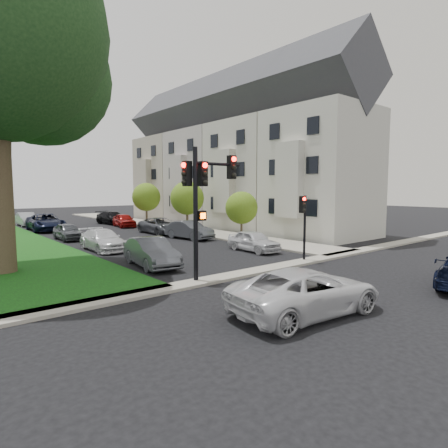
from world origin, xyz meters
TOP-DOWN VIEW (x-y plane):
  - ground at (0.00, 0.00)m, footprint 140.00×140.00m
  - sidewalk_right at (6.75, 24.00)m, footprint 3.50×44.00m
  - sidewalk_cross at (0.00, 2.00)m, footprint 60.00×1.00m
  - house_a at (12.45, 8.00)m, footprint 7.70×7.55m
  - house_b at (12.45, 15.50)m, footprint 7.70×7.55m
  - house_c at (12.45, 23.00)m, footprint 7.70×7.55m
  - house_d at (12.45, 30.50)m, footprint 7.70×7.55m
  - small_tree_a at (6.20, 10.47)m, footprint 2.44×2.44m
  - small_tree_b at (6.20, 17.72)m, footprint 3.01×3.01m
  - small_tree_c at (6.20, 25.39)m, footprint 2.97×2.97m
  - traffic_signal_main at (-3.36, 2.24)m, footprint 2.70×0.69m
  - traffic_signal_secondary at (3.08, 2.19)m, footprint 0.47×0.38m
  - car_cross_near at (-3.37, -3.09)m, footprint 5.35×2.90m
  - car_parked_0 at (3.44, 6.30)m, footprint 1.74×3.89m
  - car_parked_1 at (3.52, 13.48)m, footprint 2.09×4.41m
  - car_parked_2 at (3.55, 17.88)m, footprint 2.30×4.91m
  - car_parked_3 at (3.55, 25.16)m, footprint 2.16×4.17m
  - car_parked_4 at (3.78, 28.55)m, footprint 2.47×4.97m
  - car_parked_5 at (-3.65, 6.26)m, footprint 2.08×4.52m
  - car_parked_6 at (-3.61, 12.58)m, footprint 1.84×4.51m
  - car_parked_7 at (-3.81, 18.88)m, footprint 1.56×3.78m
  - car_parked_8 at (-3.49, 26.42)m, footprint 2.88×5.80m
  - car_parked_9 at (-3.81, 32.56)m, footprint 1.47×4.16m

SIDE VIEW (x-z plane):
  - ground at x=0.00m, z-range 0.00..0.00m
  - sidewalk_right at x=6.75m, z-range 0.00..0.12m
  - sidewalk_cross at x=0.00m, z-range 0.00..0.12m
  - car_parked_7 at x=-3.81m, z-range 0.00..1.28m
  - car_parked_0 at x=3.44m, z-range 0.00..1.30m
  - car_parked_6 at x=-3.61m, z-range 0.00..1.31m
  - car_parked_3 at x=3.55m, z-range 0.00..1.35m
  - car_parked_2 at x=3.55m, z-range 0.00..1.36m
  - car_parked_9 at x=-3.81m, z-range 0.00..1.37m
  - car_parked_4 at x=3.78m, z-range 0.00..1.39m
  - car_parked_1 at x=3.52m, z-range 0.00..1.40m
  - car_cross_near at x=-3.37m, z-range 0.00..1.43m
  - car_parked_5 at x=-3.65m, z-range 0.00..1.44m
  - car_parked_8 at x=-3.49m, z-range 0.00..1.58m
  - small_tree_a at x=6.20m, z-range 0.60..4.26m
  - traffic_signal_secondary at x=3.08m, z-range 0.69..4.20m
  - small_tree_c at x=6.20m, z-range 0.73..5.18m
  - small_tree_b at x=6.20m, z-range 0.75..5.26m
  - traffic_signal_main at x=-3.36m, z-range 1.05..6.59m
  - house_a at x=12.45m, z-range -1.05..14.92m
  - house_b at x=12.45m, z-range -1.05..14.92m
  - house_c at x=12.45m, z-range -1.05..14.92m
  - house_d at x=12.45m, z-range -1.05..14.92m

